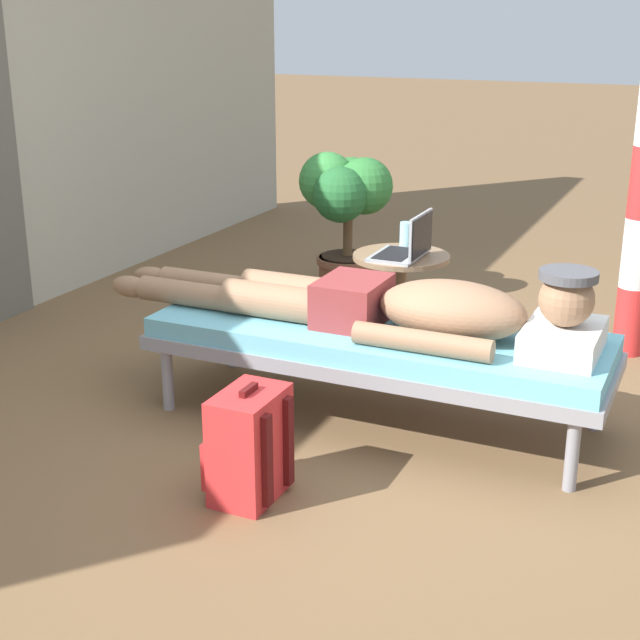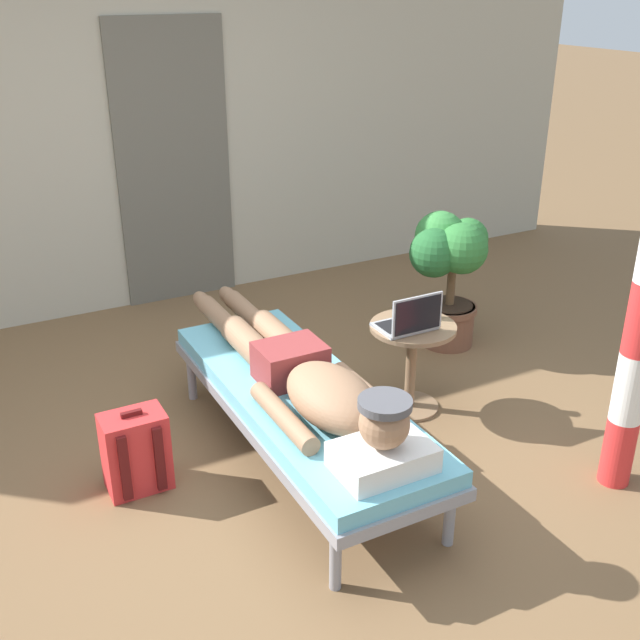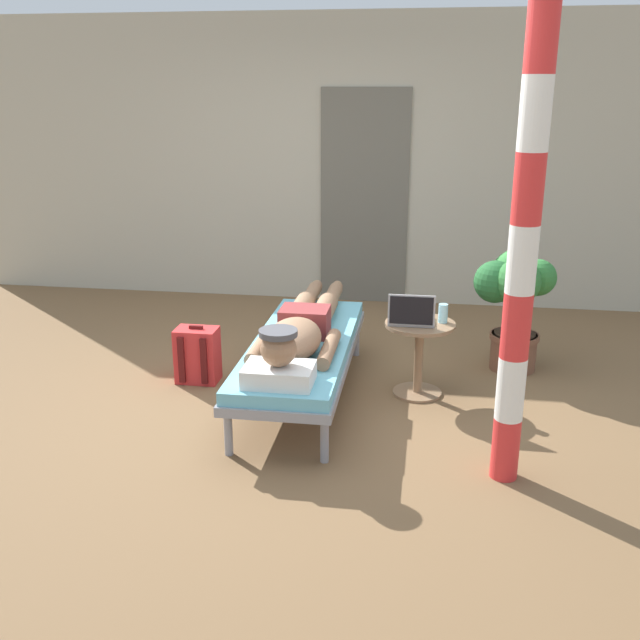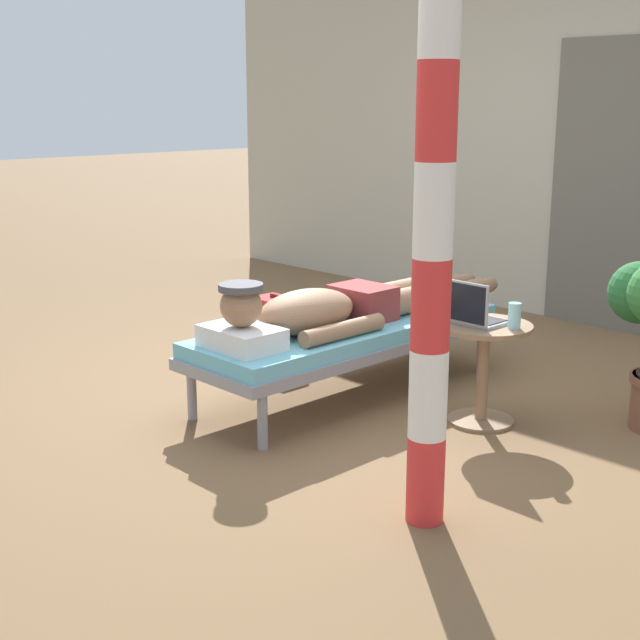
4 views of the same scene
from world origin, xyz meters
name	(u,v)px [view 1 (image 1 of 4)]	position (x,y,z in m)	size (l,w,h in m)	color
ground_plane	(397,438)	(0.00, 0.00, 0.00)	(40.00, 40.00, 0.00)	brown
lounge_chair	(378,343)	(0.14, 0.15, 0.35)	(0.66, 1.93, 0.42)	gray
person_reclining	(398,306)	(0.14, 0.06, 0.52)	(0.53, 2.17, 0.33)	white
side_table	(400,287)	(0.93, 0.33, 0.36)	(0.48, 0.48, 0.52)	#8C6B4C
laptop	(408,247)	(0.87, 0.28, 0.58)	(0.31, 0.24, 0.23)	#A5A8AD
drink_glass	(406,235)	(1.08, 0.36, 0.59)	(0.06, 0.06, 0.13)	#99D8E5
backpack	(249,446)	(-0.66, 0.32, 0.20)	(0.30, 0.26, 0.42)	red
potted_plant	(346,208)	(1.60, 0.91, 0.58)	(0.60, 0.56, 0.89)	brown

